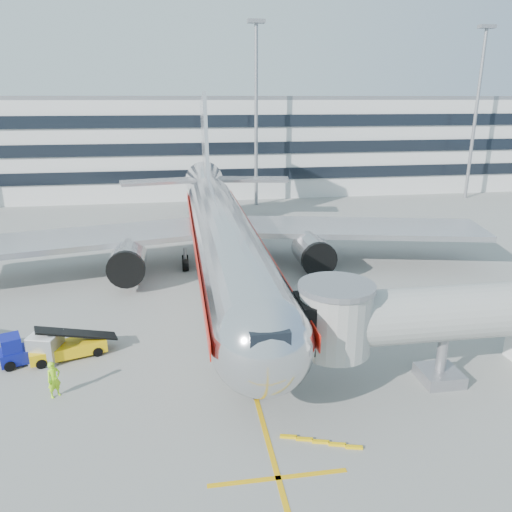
{
  "coord_description": "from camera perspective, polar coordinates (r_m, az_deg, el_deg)",
  "views": [
    {
      "loc": [
        -3.63,
        -30.85,
        15.32
      ],
      "look_at": [
        1.97,
        4.32,
        4.0
      ],
      "focal_mm": 35.0,
      "sensor_mm": 36.0,
      "label": 1
    }
  ],
  "objects": [
    {
      "name": "ground",
      "position": [
        34.63,
        -2.12,
        -8.63
      ],
      "size": [
        180.0,
        180.0,
        0.0
      ],
      "primitive_type": "plane",
      "color": "gray",
      "rests_on": "ground"
    },
    {
      "name": "lead_in_line",
      "position": [
        43.77,
        -3.73,
        -2.88
      ],
      "size": [
        0.25,
        70.0,
        0.01
      ],
      "primitive_type": "cube",
      "color": "#E4A30C",
      "rests_on": "ground"
    },
    {
      "name": "stop_bar",
      "position": [
        23.05,
        2.55,
        -24.01
      ],
      "size": [
        6.0,
        0.25,
        0.01
      ],
      "primitive_type": "cube",
      "color": "#E4A30C",
      "rests_on": "ground"
    },
    {
      "name": "main_jet",
      "position": [
        44.14,
        -4.05,
        3.04
      ],
      "size": [
        50.95,
        48.7,
        16.06
      ],
      "color": "silver",
      "rests_on": "ground"
    },
    {
      "name": "jet_bridge",
      "position": [
        30.05,
        23.73,
        -6.34
      ],
      "size": [
        17.8,
        4.5,
        7.0
      ],
      "color": "silver",
      "rests_on": "ground"
    },
    {
      "name": "terminal",
      "position": [
        89.19,
        -6.86,
        12.67
      ],
      "size": [
        150.0,
        24.25,
        15.6
      ],
      "color": "silver",
      "rests_on": "ground"
    },
    {
      "name": "light_mast_centre",
      "position": [
        73.77,
        0.02,
        17.29
      ],
      "size": [
        2.4,
        1.2,
        25.45
      ],
      "color": "gray",
      "rests_on": "ground"
    },
    {
      "name": "light_mast_east",
      "position": [
        85.96,
        23.98,
        15.9
      ],
      "size": [
        2.4,
        1.2,
        25.45
      ],
      "color": "gray",
      "rests_on": "ground"
    },
    {
      "name": "belt_loader",
      "position": [
        33.31,
        -20.69,
        -9.75
      ],
      "size": [
        4.8,
        2.9,
        2.25
      ],
      "color": "yellow",
      "rests_on": "ground"
    },
    {
      "name": "baggage_tug",
      "position": [
        33.62,
        -25.46,
        -9.78
      ],
      "size": [
        2.85,
        2.31,
        1.88
      ],
      "color": "navy",
      "rests_on": "ground"
    },
    {
      "name": "cargo_container_left",
      "position": [
        33.27,
        -22.88,
        -9.59
      ],
      "size": [
        2.04,
        2.04,
        1.76
      ],
      "color": "#A6A8AD",
      "rests_on": "ground"
    },
    {
      "name": "ramp_worker",
      "position": [
        29.37,
        -22.1,
        -12.94
      ],
      "size": [
        0.88,
        0.86,
        2.04
      ],
      "primitive_type": "imported",
      "rotation": [
        0.0,
        0.0,
        0.72
      ],
      "color": "#ABFF1A",
      "rests_on": "ground"
    }
  ]
}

